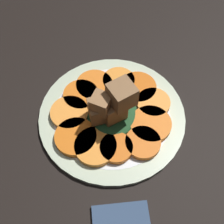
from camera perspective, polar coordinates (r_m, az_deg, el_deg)
table_slab at (r=66.51cm, az=0.00°, el=-1.40°), size 120.00×120.00×2.00cm
plate at (r=65.21cm, az=0.00°, el=-0.73°), size 30.44×30.44×1.05cm
carrot_slice_0 at (r=64.81cm, az=-7.79°, el=-0.17°), size 7.88×7.88×1.19cm
carrot_slice_1 at (r=61.91cm, az=-6.66°, el=-4.55°), size 8.31×8.31×1.19cm
carrot_slice_2 at (r=60.67cm, az=-3.04°, el=-6.29°), size 8.25×8.25×1.19cm
carrot_slice_3 at (r=60.44cm, az=0.42°, el=-6.60°), size 6.45×6.45×1.19cm
carrot_slice_4 at (r=61.22cm, az=5.66°, el=-5.62°), size 7.00×7.00×1.19cm
carrot_slice_5 at (r=63.33cm, az=7.08°, el=-2.24°), size 8.37×8.37×1.19cm
carrot_slice_6 at (r=66.12cm, az=7.56°, el=1.67°), size 7.11×7.11×1.19cm
carrot_slice_7 at (r=68.02cm, az=4.72°, el=4.44°), size 8.08×8.08×1.19cm
carrot_slice_8 at (r=68.90cm, az=1.22°, el=5.69°), size 7.04×7.04×1.19cm
carrot_slice_9 at (r=68.25cm, az=-3.23°, el=4.86°), size 7.98×7.98×1.19cm
carrot_slice_10 at (r=66.98cm, az=-5.69°, el=3.08°), size 7.55×7.55×1.19cm
center_pile at (r=61.24cm, az=-0.26°, el=0.90°), size 11.53×10.38×10.71cm
fork at (r=64.37cm, az=5.33°, el=-1.03°), size 18.91×7.51×0.40cm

